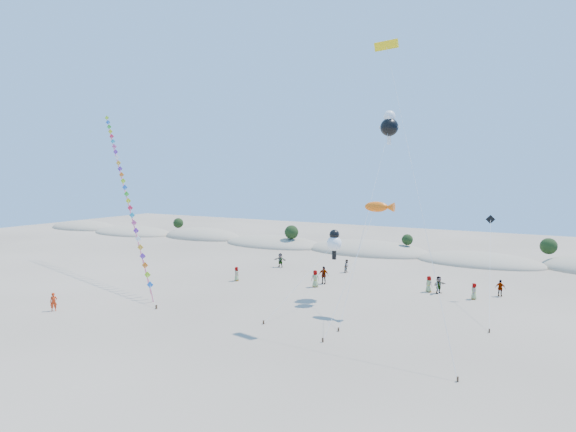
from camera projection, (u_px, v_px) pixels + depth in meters
The scene contains 10 objects.
ground at pixel (145, 347), 33.03m from camera, with size 160.00×160.00×0.00m, color #83705B.
dune_ridge at pixel (374, 252), 71.91m from camera, with size 145.30×11.49×5.57m.
kite_train at pixel (124, 186), 55.62m from camera, with size 25.65×17.21×20.45m.
fish_kite at pixel (379, 207), 40.22m from camera, with size 2.53×9.26×9.53m.
cartoon_kite_low at pixel (334, 242), 43.61m from camera, with size 3.13×9.11×6.80m.
cartoon_kite_high at pixel (389, 125), 46.29m from camera, with size 2.00×13.97×17.90m.
parafoil_kite at pixel (388, 53), 37.05m from camera, with size 8.59×9.85×22.17m.
dark_kite at pixel (490, 249), 42.38m from camera, with size 1.78×10.92×7.99m.
flyer_foreground at pixel (54, 302), 41.50m from camera, with size 0.58×0.38×1.60m, color red.
beachgoers at pixel (357, 275), 52.00m from camera, with size 27.14×10.88×1.91m.
Camera 1 is at (24.05, -23.39, 11.95)m, focal length 30.00 mm.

